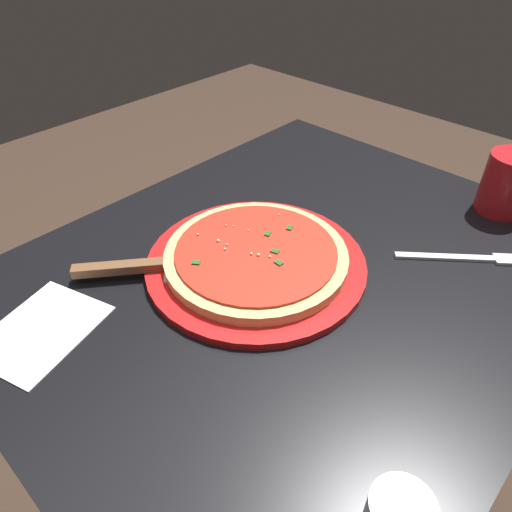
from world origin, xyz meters
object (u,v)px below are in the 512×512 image
pizza_server (147,267)px  napkin_folded_right (41,330)px  pizza (256,255)px  fork (464,258)px  serving_plate (256,263)px  cup_tall_drink (507,184)px

pizza_server → napkin_folded_right: (0.16, -0.01, -0.02)m
pizza → fork: pizza is taller
pizza_server → fork: 0.48m
serving_plate → fork: serving_plate is taller
pizza → fork: size_ratio=1.76×
serving_plate → pizza: (-0.00, -0.00, 0.02)m
serving_plate → cup_tall_drink: cup_tall_drink is taller
pizza_server → fork: bearing=137.9°
fork → pizza: bearing=-43.6°
cup_tall_drink → napkin_folded_right: (0.69, -0.32, -0.05)m
cup_tall_drink → napkin_folded_right: 0.76m
pizza_server → cup_tall_drink: (-0.53, 0.30, 0.04)m
napkin_folded_right → fork: (-0.52, 0.33, 0.00)m
pizza_server → napkin_folded_right: bearing=-4.2°
napkin_folded_right → fork: bearing=147.2°
pizza → pizza_server: bearing=-39.2°
napkin_folded_right → cup_tall_drink: bearing=155.5°
serving_plate → pizza: size_ratio=1.21×
fork → napkin_folded_right: bearing=-32.8°
cup_tall_drink → pizza_server: bearing=-29.8°
cup_tall_drink → fork: cup_tall_drink is taller
cup_tall_drink → fork: (0.18, 0.02, -0.05)m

